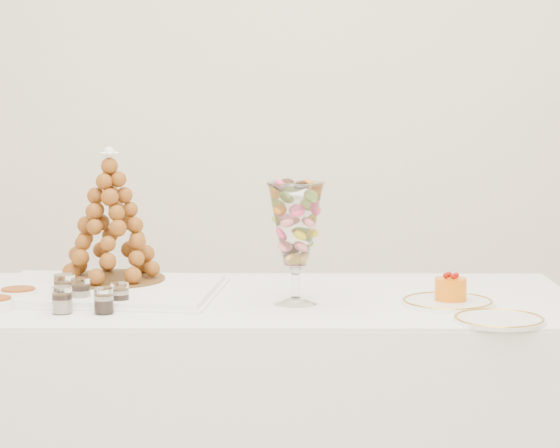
{
  "coord_description": "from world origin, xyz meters",
  "views": [
    {
      "loc": [
        0.19,
        -2.59,
        1.29
      ],
      "look_at": [
        0.04,
        0.22,
        0.93
      ],
      "focal_mm": 70.0,
      "sensor_mm": 36.0,
      "label": 1
    }
  ],
  "objects": [
    {
      "name": "buffet_table",
      "position": [
        -0.11,
        0.3,
        0.36
      ],
      "size": [
        1.92,
        0.84,
        0.72
      ],
      "rotation": [
        0.0,
        0.0,
        0.05
      ],
      "color": "white",
      "rests_on": "ground"
    },
    {
      "name": "lace_tray",
      "position": [
        -0.45,
        0.34,
        0.73
      ],
      "size": [
        0.63,
        0.49,
        0.02
      ],
      "primitive_type": "cube",
      "rotation": [
        0.0,
        0.0,
        -0.06
      ],
      "color": "white",
      "rests_on": "buffet_table"
    },
    {
      "name": "macaron_vase",
      "position": [
        0.08,
        0.22,
        0.92
      ],
      "size": [
        0.15,
        0.15,
        0.32
      ],
      "color": "white",
      "rests_on": "buffet_table"
    },
    {
      "name": "cake_plate",
      "position": [
        0.48,
        0.23,
        0.72
      ],
      "size": [
        0.24,
        0.24,
        0.01
      ],
      "primitive_type": "cylinder",
      "color": "white",
      "rests_on": "buffet_table"
    },
    {
      "name": "spare_plate",
      "position": [
        0.58,
        0.03,
        0.72
      ],
      "size": [
        0.22,
        0.22,
        0.01
      ],
      "primitive_type": "cylinder",
      "color": "white",
      "rests_on": "buffet_table"
    },
    {
      "name": "verrine_a",
      "position": [
        -0.53,
        0.2,
        0.76
      ],
      "size": [
        0.06,
        0.06,
        0.08
      ],
      "primitive_type": "cylinder",
      "rotation": [
        0.0,
        0.0,
        -0.03
      ],
      "color": "white",
      "rests_on": "buffet_table"
    },
    {
      "name": "verrine_b",
      "position": [
        -0.48,
        0.19,
        0.75
      ],
      "size": [
        0.06,
        0.06,
        0.07
      ],
      "primitive_type": "cylinder",
      "rotation": [
        0.0,
        0.0,
        0.21
      ],
      "color": "white",
      "rests_on": "buffet_table"
    },
    {
      "name": "verrine_c",
      "position": [
        -0.37,
        0.15,
        0.75
      ],
      "size": [
        0.05,
        0.05,
        0.06
      ],
      "primitive_type": "cylinder",
      "rotation": [
        0.0,
        0.0,
        0.03
      ],
      "color": "white",
      "rests_on": "buffet_table"
    },
    {
      "name": "verrine_d",
      "position": [
        -0.5,
        0.07,
        0.75
      ],
      "size": [
        0.06,
        0.06,
        0.07
      ],
      "primitive_type": "cylinder",
      "rotation": [
        0.0,
        0.0,
        -0.12
      ],
      "color": "white",
      "rests_on": "buffet_table"
    },
    {
      "name": "verrine_e",
      "position": [
        -0.4,
        0.07,
        0.75
      ],
      "size": [
        0.05,
        0.05,
        0.07
      ],
      "primitive_type": "cylinder",
      "rotation": [
        0.0,
        0.0,
        -0.06
      ],
      "color": "white",
      "rests_on": "buffet_table"
    },
    {
      "name": "ramekin_back",
      "position": [
        -0.66,
        0.22,
        0.73
      ],
      "size": [
        0.1,
        0.1,
        0.03
      ],
      "primitive_type": "cylinder",
      "color": "white",
      "rests_on": "buffet_table"
    },
    {
      "name": "croquembouche",
      "position": [
        -0.45,
        0.43,
        0.92
      ],
      "size": [
        0.32,
        0.32,
        0.38
      ],
      "rotation": [
        0.0,
        0.0,
        0.35
      ],
      "color": "brown",
      "rests_on": "lace_tray"
    },
    {
      "name": "mousse_cake",
      "position": [
        0.49,
        0.24,
        0.76
      ],
      "size": [
        0.08,
        0.08,
        0.07
      ],
      "color": "orange",
      "rests_on": "cake_plate"
    }
  ]
}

